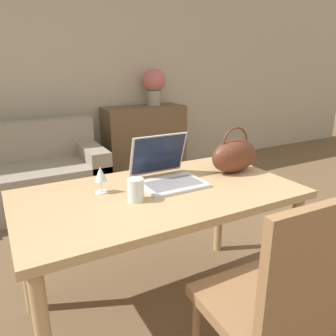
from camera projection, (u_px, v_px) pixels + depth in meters
name	position (u px, v px, depth m)	size (l,w,h in m)	color
wall_back	(65.00, 66.00, 3.73)	(10.00, 0.06, 2.70)	#BCB29E
dining_table	(160.00, 206.00, 1.76)	(1.48, 0.80, 0.74)	tan
chair	(277.00, 299.00, 1.24)	(0.45, 0.45, 0.98)	olive
couch	(15.00, 180.00, 3.22)	(1.72, 0.78, 0.82)	gray
sideboard	(145.00, 141.00, 4.19)	(1.02, 0.40, 0.87)	brown
laptop	(166.00, 170.00, 1.86)	(0.35, 0.35, 0.26)	silver
drinking_glass	(136.00, 190.00, 1.60)	(0.08, 0.08, 0.11)	silver
wine_glass	(101.00, 175.00, 1.69)	(0.07, 0.07, 0.14)	silver
handbag	(234.00, 155.00, 2.00)	(0.32, 0.16, 0.29)	#592D1E
flower_vase	(154.00, 84.00, 4.09)	(0.29, 0.29, 0.45)	#9E998E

